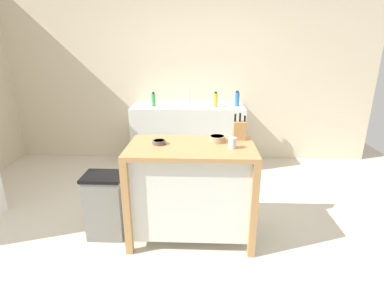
% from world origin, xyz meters
% --- Properties ---
extents(ground_plane, '(6.60, 6.60, 0.00)m').
position_xyz_m(ground_plane, '(0.00, 0.00, 0.00)').
color(ground_plane, beige).
rests_on(ground_plane, ground).
extents(wall_back, '(5.60, 0.10, 2.60)m').
position_xyz_m(wall_back, '(0.00, 2.19, 1.30)').
color(wall_back, beige).
rests_on(wall_back, ground).
extents(kitchen_island, '(1.12, 0.62, 0.91)m').
position_xyz_m(kitchen_island, '(0.12, 0.04, 0.51)').
color(kitchen_island, '#AD7F4C').
rests_on(kitchen_island, ground).
extents(knife_block, '(0.11, 0.09, 0.25)m').
position_xyz_m(knife_block, '(0.56, 0.25, 1.00)').
color(knife_block, '#AD7F4C').
rests_on(knife_block, kitchen_island).
extents(bowl_ceramic_wide, '(0.15, 0.15, 0.06)m').
position_xyz_m(bowl_ceramic_wide, '(0.35, 0.16, 0.94)').
color(bowl_ceramic_wide, tan).
rests_on(bowl_ceramic_wide, kitchen_island).
extents(bowl_ceramic_small, '(0.12, 0.12, 0.04)m').
position_xyz_m(bowl_ceramic_small, '(-0.16, 0.07, 0.93)').
color(bowl_ceramic_small, '#564C47').
rests_on(bowl_ceramic_small, kitchen_island).
extents(drinking_cup, '(0.07, 0.07, 0.09)m').
position_xyz_m(drinking_cup, '(0.47, -0.01, 0.96)').
color(drinking_cup, silver).
rests_on(drinking_cup, kitchen_island).
extents(trash_bin, '(0.36, 0.28, 0.63)m').
position_xyz_m(trash_bin, '(-0.68, 0.01, 0.32)').
color(trash_bin, slate).
rests_on(trash_bin, ground).
extents(sink_counter, '(1.62, 0.60, 0.92)m').
position_xyz_m(sink_counter, '(0.01, 1.84, 0.46)').
color(sink_counter, silver).
rests_on(sink_counter, ground).
extents(sink_faucet, '(0.02, 0.02, 0.22)m').
position_xyz_m(sink_faucet, '(0.01, 1.98, 1.03)').
color(sink_faucet, '#B7BCC1').
rests_on(sink_faucet, sink_counter).
extents(bottle_spray_cleaner, '(0.07, 0.07, 0.22)m').
position_xyz_m(bottle_spray_cleaner, '(0.71, 1.82, 1.02)').
color(bottle_spray_cleaner, blue).
rests_on(bottle_spray_cleaner, sink_counter).
extents(bottle_dish_soap, '(0.06, 0.06, 0.20)m').
position_xyz_m(bottle_dish_soap, '(-0.49, 1.77, 1.01)').
color(bottle_dish_soap, green).
rests_on(bottle_dish_soap, sink_counter).
extents(bottle_hand_soap, '(0.06, 0.06, 0.22)m').
position_xyz_m(bottle_hand_soap, '(0.40, 1.75, 1.02)').
color(bottle_hand_soap, yellow).
rests_on(bottle_hand_soap, sink_counter).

